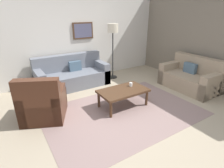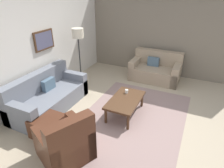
% 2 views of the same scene
% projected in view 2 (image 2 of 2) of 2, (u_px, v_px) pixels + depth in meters
% --- Properties ---
extents(ground_plane, '(8.00, 8.00, 0.00)m').
position_uv_depth(ground_plane, '(132.00, 120.00, 4.41)').
color(ground_plane, tan).
extents(rear_partition, '(6.00, 0.12, 2.80)m').
position_uv_depth(rear_partition, '(34.00, 46.00, 4.76)').
color(rear_partition, silver).
rests_on(rear_partition, ground_plane).
extents(stone_feature_panel, '(0.12, 5.20, 2.80)m').
position_uv_depth(stone_feature_panel, '(166.00, 32.00, 6.20)').
color(stone_feature_panel, slate).
rests_on(stone_feature_panel, ground_plane).
extents(area_rug, '(3.29, 2.24, 0.01)m').
position_uv_depth(area_rug, '(132.00, 120.00, 4.41)').
color(area_rug, gray).
rests_on(area_rug, ground_plane).
extents(couch_main, '(2.02, 0.91, 0.88)m').
position_uv_depth(couch_main, '(47.00, 96.00, 4.78)').
color(couch_main, slate).
rests_on(couch_main, ground_plane).
extents(couch_loveseat, '(0.91, 1.52, 0.88)m').
position_uv_depth(couch_loveseat, '(156.00, 70.00, 6.27)').
color(couch_loveseat, gray).
rests_on(couch_loveseat, ground_plane).
extents(armchair_leather, '(1.07, 1.07, 0.95)m').
position_uv_depth(armchair_leather, '(66.00, 145.00, 3.30)').
color(armchair_leather, '#4C2819').
rests_on(armchair_leather, ground_plane).
extents(ottoman, '(0.56, 0.56, 0.40)m').
position_uv_depth(ottoman, '(48.00, 126.00, 3.92)').
color(ottoman, '#4C2819').
rests_on(ottoman, ground_plane).
extents(coffee_table, '(1.10, 0.64, 0.41)m').
position_uv_depth(coffee_table, '(125.00, 101.00, 4.47)').
color(coffee_table, '#472D1C').
rests_on(coffee_table, ground_plane).
extents(cup, '(0.07, 0.07, 0.09)m').
position_uv_depth(cup, '(127.00, 91.00, 4.68)').
color(cup, white).
rests_on(cup, coffee_table).
extents(lamp_standing, '(0.32, 0.32, 1.71)m').
position_uv_depth(lamp_standing, '(78.00, 39.00, 5.34)').
color(lamp_standing, black).
rests_on(lamp_standing, ground_plane).
extents(framed_artwork, '(0.64, 0.04, 0.49)m').
position_uv_depth(framed_artwork, '(44.00, 40.00, 4.90)').
color(framed_artwork, '#472D1C').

